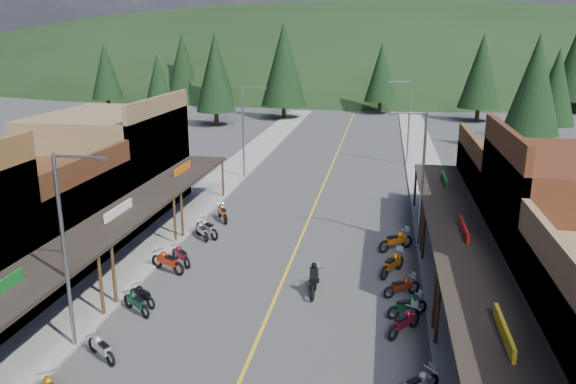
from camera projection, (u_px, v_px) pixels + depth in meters
The scene contains 40 objects.
ground at pixel (276, 295), 27.11m from camera, with size 220.00×220.00×0.00m, color #38383A.
centerline at pixel (322, 188), 46.09m from camera, with size 0.15×90.00×0.01m, color gold.
sidewalk_west at pixel (220, 182), 47.49m from camera, with size 3.40×94.00×0.15m, color gray.
sidewalk_east at pixel (431, 192), 44.66m from camera, with size 3.40×94.00×0.15m, color gray.
shop_west_2 at pixel (32, 219), 30.28m from camera, with size 10.90×9.00×6.20m.
shop_west_3 at pixel (113, 163), 39.13m from camera, with size 10.90×10.20×8.20m.
shop_east_3 at pixel (527, 195), 34.91m from camera, with size 10.90×10.20×6.20m.
streetlight_0 at pixel (67, 244), 21.34m from camera, with size 2.16×0.18×8.00m.
streetlight_1 at pixel (245, 128), 47.91m from camera, with size 2.16×0.18×8.00m.
streetlight_2 at pixel (420, 173), 32.37m from camera, with size 2.16×0.18×8.00m.
streetlight_3 at pixel (407, 119), 53.24m from camera, with size 2.16×0.18×8.00m.
ridge_hill at pixel (368, 80), 155.20m from camera, with size 310.00×140.00×60.00m, color black.
pine_0 at pixel (106, 71), 90.69m from camera, with size 5.04×5.04×11.00m.
pine_1 at pixel (215, 64), 95.48m from camera, with size 5.88×5.88×12.50m.
pine_2 at pixel (284, 64), 81.61m from camera, with size 6.72×6.72×14.00m.
pine_3 at pixel (381, 72), 87.33m from camera, with size 5.04×5.04×11.00m.
pine_4 at pixel (481, 71), 79.16m from camera, with size 5.88×5.88×12.50m.
pine_5 at pixel (576, 62), 87.74m from camera, with size 6.72×6.72×14.00m.
pine_7 at pixel (183, 62), 102.47m from camera, with size 5.88×5.88×12.50m.
pine_8 at pixel (159, 88), 67.03m from camera, with size 4.48×4.48×10.00m.
pine_9 at pixel (556, 87), 64.18m from camera, with size 4.93×4.93×10.80m.
pine_10 at pixel (215, 76), 75.65m from camera, with size 5.38×5.38×11.60m.
pine_11 at pixel (535, 84), 57.97m from camera, with size 5.82×5.82×12.40m.
bike_west_5 at pixel (101, 347), 21.63m from camera, with size 0.63×1.90×1.08m, color #A7A9AD, non-canonical shape.
bike_west_6 at pixel (136, 301), 25.24m from camera, with size 0.67×2.00×1.14m, color #0B3B22, non-canonical shape.
bike_west_7 at pixel (142, 294), 26.05m from camera, with size 0.62×1.86×1.06m, color black, non-canonical shape.
bike_west_8 at pixel (167, 260), 29.62m from camera, with size 0.77×2.30×1.32m, color #A3250B, non-canonical shape.
bike_west_9 at pixel (181, 254), 30.62m from camera, with size 0.69×2.06×1.18m, color maroon, non-canonical shape.
bike_west_10 at pixel (202, 230), 34.50m from camera, with size 0.67×2.00×1.15m, color #959499, non-canonical shape.
bike_west_11 at pixel (207, 227), 34.76m from camera, with size 0.77×2.30×1.32m, color #939498, non-canonical shape.
bike_west_12 at pixel (223, 212), 37.81m from camera, with size 0.74×2.21×1.27m, color #BC470D, non-canonical shape.
bike_east_5 at pixel (418, 383), 19.35m from camera, with size 0.64×1.92×1.10m, color #ABABB0, non-canonical shape.
bike_east_6 at pixel (405, 321), 23.46m from camera, with size 0.72×2.15×1.23m, color maroon, non-canonical shape.
bike_east_7 at pixel (407, 305), 24.92m from camera, with size 0.66×1.99×1.14m, color #0E482C, non-canonical shape.
bike_east_8 at pixel (402, 285), 26.88m from camera, with size 0.65×1.95×1.11m, color maroon, non-canonical shape.
bike_east_9 at pixel (393, 263), 29.28m from camera, with size 0.78×2.34×1.34m, color #AB510C, non-canonical shape.
bike_east_10 at pixel (396, 240), 32.57m from camera, with size 0.78×2.34×1.34m, color #BD620D, non-canonical shape.
rider_on_bike at pixel (314, 280), 27.14m from camera, with size 0.80×2.26×1.71m.
pedestrian_east_a at pixel (474, 351), 20.62m from camera, with size 0.57×0.37×1.56m, color #261C2A.
pedestrian_east_b at pixel (438, 217), 35.68m from camera, with size 0.77×0.44×1.58m, color brown.
Camera 1 is at (4.73, -24.30, 12.15)m, focal length 35.00 mm.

